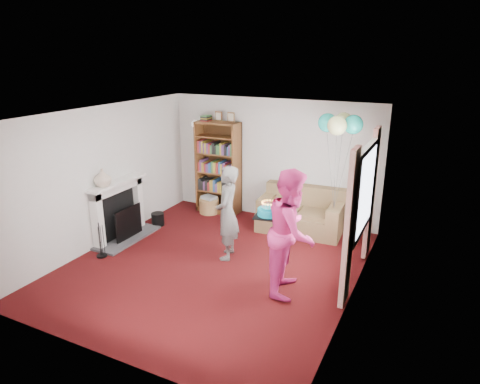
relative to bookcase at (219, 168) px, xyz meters
The scene contains 16 objects.
ground 2.75m from the bookcase, 63.46° to the right, with size 5.00×5.00×0.00m, color black.
wall_back 1.20m from the bookcase, 10.22° to the left, with size 4.50×0.02×2.50m, color silver.
wall_left 2.57m from the bookcase, 115.73° to the right, with size 0.02×5.00×2.50m, color silver.
wall_right 4.12m from the bookcase, 34.03° to the right, with size 0.02×5.00×2.50m, color silver.
ceiling 3.00m from the bookcase, 63.46° to the right, with size 4.50×5.00×0.01m, color white.
fireplace 2.36m from the bookcase, 113.96° to the right, with size 0.55×1.80×1.12m.
window_bay 3.77m from the bookcase, 26.90° to the right, with size 0.14×2.02×2.20m.
wall_sconce 1.09m from the bookcase, behind, with size 0.16×0.23×0.16m.
bookcase is the anchor object (origin of this frame).
sofa 2.09m from the bookcase, ahead, with size 1.62×0.86×0.86m.
wicker_basket 0.84m from the bookcase, 122.26° to the right, with size 0.43×0.43×0.38m.
person_striped 2.28m from the bookcase, 57.81° to the right, with size 0.59×0.39×1.61m, color black.
person_magenta 3.53m from the bookcase, 44.15° to the right, with size 0.90×0.70×1.86m, color #D42A79.
birthday_cake 3.26m from the bookcase, 48.32° to the right, with size 0.40×0.40×0.22m.
balloons 3.03m from the bookcase, 12.71° to the right, with size 0.76×0.76×1.73m.
mantel_vase 2.66m from the bookcase, 111.58° to the right, with size 0.30×0.30×0.31m, color beige.
Camera 1 is at (3.19, -5.53, 3.38)m, focal length 32.00 mm.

